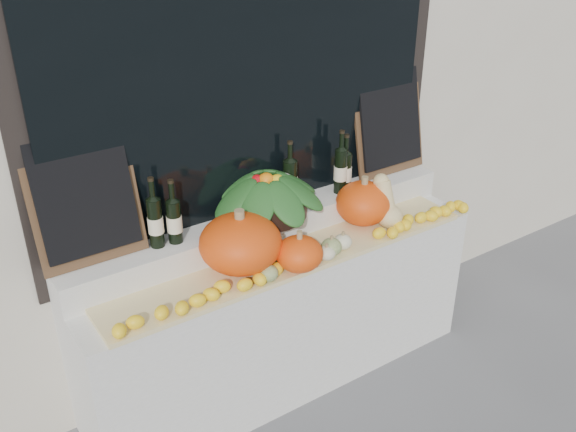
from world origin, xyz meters
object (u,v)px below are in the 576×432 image
(pumpkin_right, at_px, (363,203))
(pumpkin_left, at_px, (241,243))
(wine_bottle_tall, at_px, (290,182))
(butternut_squash, at_px, (387,206))
(produce_bowl, at_px, (267,194))

(pumpkin_right, bearing_deg, pumpkin_left, -177.68)
(pumpkin_right, xyz_separation_m, wine_bottle_tall, (-0.36, 0.21, 0.14))
(butternut_squash, bearing_deg, pumpkin_left, 175.93)
(pumpkin_left, height_order, produce_bowl, produce_bowl)
(pumpkin_right, relative_size, wine_bottle_tall, 0.86)
(pumpkin_left, distance_m, pumpkin_right, 0.82)
(pumpkin_right, bearing_deg, wine_bottle_tall, 149.46)
(pumpkin_left, distance_m, butternut_squash, 0.91)
(pumpkin_left, relative_size, wine_bottle_tall, 1.13)
(pumpkin_right, xyz_separation_m, butternut_squash, (0.09, -0.10, -0.00))
(produce_bowl, bearing_deg, wine_bottle_tall, 11.71)
(pumpkin_right, height_order, wine_bottle_tall, wine_bottle_tall)
(butternut_squash, height_order, produce_bowl, produce_bowl)
(wine_bottle_tall, bearing_deg, pumpkin_left, -152.03)
(butternut_squash, relative_size, produce_bowl, 0.44)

